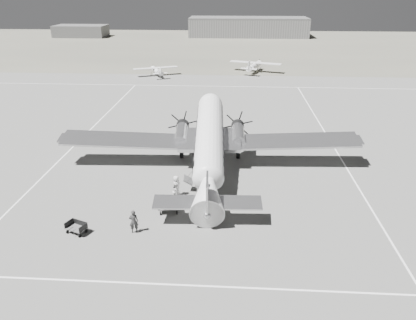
% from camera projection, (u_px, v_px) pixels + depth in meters
% --- Properties ---
extents(ground, '(260.00, 260.00, 0.00)m').
position_uv_depth(ground, '(228.00, 185.00, 37.80)').
color(ground, slate).
rests_on(ground, ground).
extents(taxi_line_near, '(60.00, 0.15, 0.01)m').
position_uv_depth(taxi_line_near, '(224.00, 287.00, 24.97)').
color(taxi_line_near, white).
rests_on(taxi_line_near, ground).
extents(taxi_line_right, '(0.15, 80.00, 0.01)m').
position_uv_depth(taxi_line_right, '(359.00, 188.00, 37.10)').
color(taxi_line_right, white).
rests_on(taxi_line_right, ground).
extents(taxi_line_left, '(0.15, 60.00, 0.01)m').
position_uv_depth(taxi_line_left, '(78.00, 142.00, 48.01)').
color(taxi_line_left, white).
rests_on(taxi_line_left, ground).
extents(taxi_line_horizon, '(90.00, 0.15, 0.01)m').
position_uv_depth(taxi_line_horizon, '(232.00, 86.00, 74.44)').
color(taxi_line_horizon, white).
rests_on(taxi_line_horizon, ground).
extents(grass_infield, '(260.00, 90.00, 0.01)m').
position_uv_depth(grass_infield, '(234.00, 46.00, 124.83)').
color(grass_infield, '#666456').
rests_on(grass_infield, ground).
extents(hangar_main, '(42.00, 14.00, 6.60)m').
position_uv_depth(hangar_main, '(248.00, 27.00, 146.14)').
color(hangar_main, slate).
rests_on(hangar_main, ground).
extents(shed_secondary, '(18.00, 10.00, 4.00)m').
position_uv_depth(shed_secondary, '(81.00, 31.00, 145.59)').
color(shed_secondary, '#4F4F4F').
rests_on(shed_secondary, ground).
extents(dc3_airliner, '(31.75, 22.74, 5.87)m').
position_uv_depth(dc3_airliner, '(209.00, 145.00, 39.11)').
color(dc3_airliner, silver).
rests_on(dc3_airliner, ground).
extents(light_plane_left, '(11.42, 10.54, 1.91)m').
position_uv_depth(light_plane_left, '(156.00, 71.00, 82.69)').
color(light_plane_left, white).
rests_on(light_plane_left, ground).
extents(light_plane_right, '(13.53, 12.20, 2.33)m').
position_uv_depth(light_plane_right, '(255.00, 67.00, 86.24)').
color(light_plane_right, white).
rests_on(light_plane_right, ground).
extents(baggage_cart_near, '(1.89, 1.45, 0.99)m').
position_uv_depth(baggage_cart_near, '(169.00, 207.00, 33.04)').
color(baggage_cart_near, '#4F4F4F').
rests_on(baggage_cart_near, ground).
extents(baggage_cart_far, '(1.84, 1.60, 0.87)m').
position_uv_depth(baggage_cart_far, '(76.00, 228.00, 30.26)').
color(baggage_cart_far, '#4F4F4F').
rests_on(baggage_cart_far, ground).
extents(ground_crew, '(0.77, 0.59, 1.88)m').
position_uv_depth(ground_crew, '(134.00, 221.00, 30.15)').
color(ground_crew, '#2E2E2E').
rests_on(ground_crew, ground).
extents(ramp_agent, '(0.66, 0.80, 1.53)m').
position_uv_depth(ramp_agent, '(176.00, 191.00, 34.98)').
color(ramp_agent, silver).
rests_on(ramp_agent, ground).
extents(passenger, '(0.72, 1.00, 1.91)m').
position_uv_depth(passenger, '(176.00, 186.00, 35.45)').
color(passenger, silver).
rests_on(passenger, ground).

